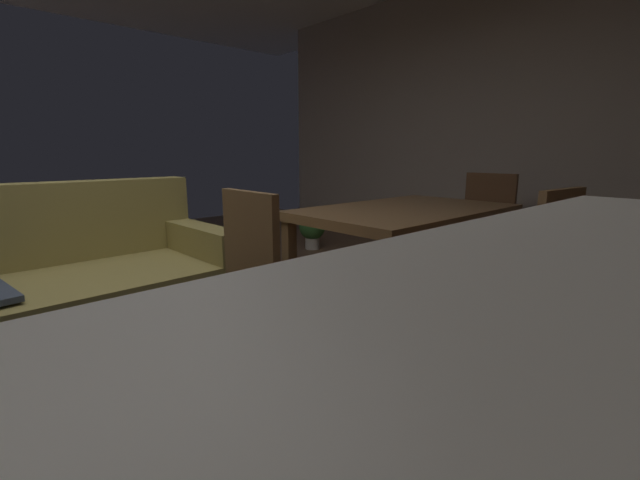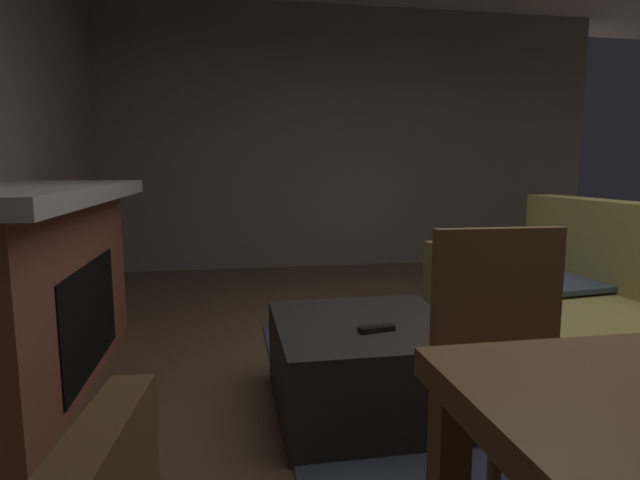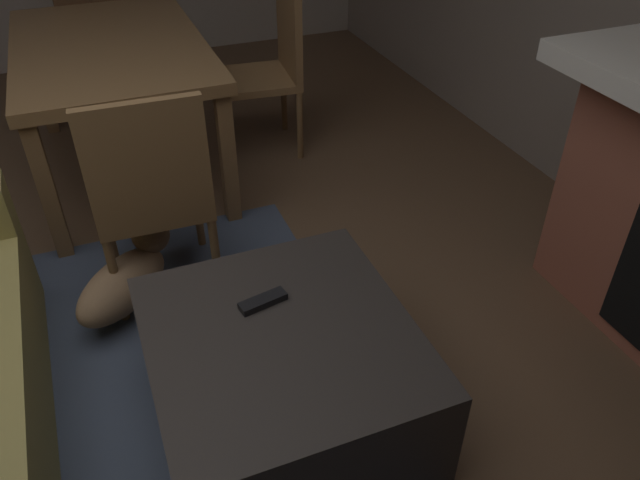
{
  "view_description": "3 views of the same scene",
  "coord_description": "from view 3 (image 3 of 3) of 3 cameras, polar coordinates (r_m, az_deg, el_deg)",
  "views": [
    {
      "loc": [
        -0.58,
        -2.16,
        1.11
      ],
      "look_at": [
        0.66,
        -0.82,
        0.73
      ],
      "focal_mm": 23.54,
      "sensor_mm": 36.0,
      "label": 1
    },
    {
      "loc": [
        2.03,
        -1.33,
        1.12
      ],
      "look_at": [
        0.58,
        -1.07,
        0.91
      ],
      "focal_mm": 28.88,
      "sensor_mm": 36.0,
      "label": 2
    },
    {
      "loc": [
        -1.48,
        -0.34,
        1.77
      ],
      "look_at": [
        -0.11,
        -0.88,
        0.68
      ],
      "focal_mm": 34.39,
      "sensor_mm": 36.0,
      "label": 3
    }
  ],
  "objects": [
    {
      "name": "dining_chair_south",
      "position": [
        3.63,
        -4.53,
        16.21
      ],
      "size": [
        0.48,
        0.48,
        0.93
      ],
      "color": "brown",
      "rests_on": "ground"
    },
    {
      "name": "dining_chair_east",
      "position": [
        4.59,
        -20.26,
        18.58
      ],
      "size": [
        0.47,
        0.47,
        0.93
      ],
      "color": "brown",
      "rests_on": "ground"
    },
    {
      "name": "tv_remote",
      "position": [
        2.0,
        -5.33,
        -5.68
      ],
      "size": [
        0.08,
        0.17,
        0.02
      ],
      "primitive_type": "cube",
      "rotation": [
        0.0,
        0.0,
        0.19
      ],
      "color": "black",
      "rests_on": "ottoman_coffee_table"
    },
    {
      "name": "dining_table",
      "position": [
        3.45,
        -18.89,
        15.79
      ],
      "size": [
        1.52,
        0.93,
        0.74
      ],
      "color": "brown",
      "rests_on": "ground"
    },
    {
      "name": "ottoman_coffee_table",
      "position": [
        2.07,
        -3.44,
        -12.69
      ],
      "size": [
        0.88,
        0.82,
        0.42
      ],
      "primitive_type": "cube",
      "color": "#2D2826",
      "rests_on": "ground"
    },
    {
      "name": "dining_chair_west",
      "position": [
        2.46,
        -15.46,
        4.52
      ],
      "size": [
        0.45,
        0.45,
        0.93
      ],
      "color": "brown",
      "rests_on": "ground"
    },
    {
      "name": "small_dog",
      "position": [
        2.6,
        -17.52,
        -3.34
      ],
      "size": [
        0.48,
        0.49,
        0.3
      ],
      "color": "#8C6B4C",
      "rests_on": "ground"
    },
    {
      "name": "area_rug",
      "position": [
        2.2,
        -19.46,
        -19.95
      ],
      "size": [
        2.6,
        2.0,
        0.01
      ],
      "primitive_type": "cube",
      "color": "#3D475B",
      "rests_on": "ground"
    },
    {
      "name": "floor",
      "position": [
        2.33,
        -22.69,
        -16.94
      ],
      "size": [
        8.95,
        8.95,
        0.0
      ],
      "primitive_type": "plane",
      "color": "brown"
    }
  ]
}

